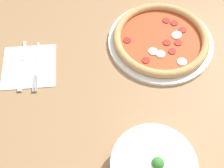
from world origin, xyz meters
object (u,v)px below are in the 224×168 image
object	(u,v)px
bowl	(153,167)
pizza	(161,39)
knife	(23,63)
fork	(37,65)

from	to	relation	value
bowl	pizza	bearing A→B (deg)	-95.70
pizza	knife	size ratio (longest dim) A/B	1.75
fork	knife	distance (m)	0.05
fork	knife	world-z (taller)	same
bowl	knife	distance (m)	0.53
bowl	fork	xyz separation A→B (m)	(0.36, -0.33, -0.03)
bowl	fork	world-z (taller)	bowl
knife	bowl	bearing A→B (deg)	44.31
fork	bowl	bearing A→B (deg)	41.35
knife	pizza	bearing A→B (deg)	97.51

